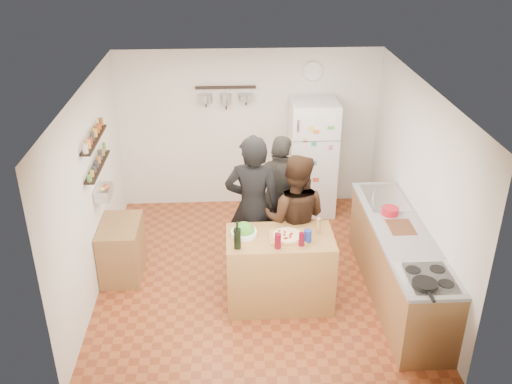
{
  "coord_description": "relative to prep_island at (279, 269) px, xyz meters",
  "views": [
    {
      "loc": [
        -0.34,
        -6.26,
        4.3
      ],
      "look_at": [
        0.0,
        0.1,
        1.15
      ],
      "focal_mm": 40.0,
      "sensor_mm": 36.0,
      "label": 1
    }
  ],
  "objects": [
    {
      "name": "prep_island",
      "position": [
        0.0,
        0.0,
        0.0
      ],
      "size": [
        1.25,
        0.72,
        0.91
      ],
      "primitive_type": "cube",
      "color": "olive",
      "rests_on": "floor"
    },
    {
      "name": "wine_glass_near",
      "position": [
        -0.05,
        -0.24,
        0.54
      ],
      "size": [
        0.07,
        0.07,
        0.18
      ],
      "primitive_type": "cylinder",
      "color": "#550716",
      "rests_on": "prep_island"
    },
    {
      "name": "room_shell",
      "position": [
        -0.24,
        0.98,
        0.79
      ],
      "size": [
        4.2,
        4.2,
        4.2
      ],
      "color": "brown",
      "rests_on": "ground"
    },
    {
      "name": "stove_top",
      "position": [
        1.46,
        -0.9,
        0.46
      ],
      "size": [
        0.6,
        0.62,
        0.02
      ],
      "primitive_type": "cube",
      "color": "white",
      "rests_on": "counter_run"
    },
    {
      "name": "counter_run",
      "position": [
        1.46,
        0.05,
        -0.01
      ],
      "size": [
        0.63,
        2.63,
        0.9
      ],
      "primitive_type": "cube",
      "color": "#9E7042",
      "rests_on": "floor"
    },
    {
      "name": "wall_clock",
      "position": [
        0.71,
        2.68,
        1.69
      ],
      "size": [
        0.3,
        0.03,
        0.3
      ],
      "primitive_type": "cylinder",
      "rotation": [
        1.57,
        0.0,
        0.0
      ],
      "color": "silver",
      "rests_on": "back_wall"
    },
    {
      "name": "spice_shelf_upper",
      "position": [
        -2.17,
        0.8,
        1.4
      ],
      "size": [
        0.12,
        1.0,
        0.02
      ],
      "primitive_type": "cube",
      "color": "black",
      "rests_on": "left_wall"
    },
    {
      "name": "person_back",
      "position": [
        0.11,
        1.04,
        0.42
      ],
      "size": [
        1.1,
        0.87,
        1.75
      ],
      "primitive_type": "imported",
      "rotation": [
        0.0,
        0.0,
        2.63
      ],
      "color": "#2A2825",
      "rests_on": "floor"
    },
    {
      "name": "wine_bottle",
      "position": [
        -0.5,
        -0.22,
        0.58
      ],
      "size": [
        0.08,
        0.08,
        0.24
      ],
      "primitive_type": "cylinder",
      "color": "black",
      "rests_on": "prep_island"
    },
    {
      "name": "pepper_mill",
      "position": [
        0.45,
        0.05,
        0.54
      ],
      "size": [
        0.05,
        0.05,
        0.17
      ],
      "primitive_type": "cylinder",
      "color": "olive",
      "rests_on": "prep_island"
    },
    {
      "name": "side_table",
      "position": [
        -1.98,
        0.7,
        -0.09
      ],
      "size": [
        0.5,
        0.8,
        0.73
      ],
      "primitive_type": "cube",
      "color": "olive",
      "rests_on": "floor"
    },
    {
      "name": "wine_glass_far",
      "position": [
        0.22,
        -0.2,
        0.53
      ],
      "size": [
        0.06,
        0.06,
        0.16
      ],
      "primitive_type": "cylinder",
      "color": "#510716",
      "rests_on": "prep_island"
    },
    {
      "name": "red_bowl",
      "position": [
        1.41,
        0.46,
        0.51
      ],
      "size": [
        0.21,
        0.21,
        0.09
      ],
      "primitive_type": "cylinder",
      "color": "#B41425",
      "rests_on": "counter_run"
    },
    {
      "name": "person_left",
      "position": [
        -0.29,
        0.61,
        0.51
      ],
      "size": [
        0.77,
        0.57,
        1.94
      ],
      "primitive_type": "imported",
      "rotation": [
        0.0,
        0.0,
        2.99
      ],
      "color": "black",
      "rests_on": "floor"
    },
    {
      "name": "person_center",
      "position": [
        0.23,
        0.51,
        0.4
      ],
      "size": [
        0.96,
        0.82,
        1.71
      ],
      "primitive_type": "imported",
      "rotation": [
        0.0,
        0.0,
        2.91
      ],
      "color": "black",
      "rests_on": "floor"
    },
    {
      "name": "pizza",
      "position": [
        0.08,
        -0.02,
        0.48
      ],
      "size": [
        0.34,
        0.34,
        0.02
      ],
      "primitive_type": "cylinder",
      "color": "beige",
      "rests_on": "pizza_board"
    },
    {
      "name": "pot_rack",
      "position": [
        -0.59,
        2.6,
        1.49
      ],
      "size": [
        0.9,
        0.04,
        0.04
      ],
      "primitive_type": "cube",
      "color": "black",
      "rests_on": "back_wall"
    },
    {
      "name": "produce_basket",
      "position": [
        -2.14,
        0.8,
        0.69
      ],
      "size": [
        0.18,
        0.35,
        0.14
      ],
      "primitive_type": "cube",
      "color": "silver",
      "rests_on": "left_wall"
    },
    {
      "name": "skillet",
      "position": [
        1.36,
        -1.06,
        0.49
      ],
      "size": [
        0.26,
        0.26,
        0.05
      ],
      "primitive_type": "cylinder",
      "color": "black",
      "rests_on": "stove_top"
    },
    {
      "name": "spice_shelf_lower",
      "position": [
        -2.17,
        0.8,
        1.04
      ],
      "size": [
        0.12,
        1.0,
        0.02
      ],
      "primitive_type": "cube",
      "color": "black",
      "rests_on": "left_wall"
    },
    {
      "name": "salt_canister",
      "position": [
        0.3,
        -0.12,
        0.53
      ],
      "size": [
        0.09,
        0.09,
        0.15
      ],
      "primitive_type": "cylinder",
      "color": "navy",
      "rests_on": "prep_island"
    },
    {
      "name": "sink",
      "position": [
        1.46,
        0.9,
        0.46
      ],
      "size": [
        0.5,
        0.8,
        0.03
      ],
      "primitive_type": "cube",
      "color": "silver",
      "rests_on": "counter_run"
    },
    {
      "name": "salad_bowl",
      "position": [
        -0.42,
        0.05,
        0.49
      ],
      "size": [
        0.3,
        0.3,
        0.06
      ],
      "primitive_type": "cylinder",
      "color": "white",
      "rests_on": "prep_island"
    },
    {
      "name": "fridge",
      "position": [
        0.71,
        2.35,
        0.45
      ],
      "size": [
        0.7,
        0.68,
        1.8
      ],
      "primitive_type": "cube",
      "color": "white",
      "rests_on": "floor"
    },
    {
      "name": "pizza_board",
      "position": [
        0.08,
        -0.02,
        0.47
      ],
      "size": [
        0.42,
        0.34,
        0.02
      ],
      "primitive_type": "cube",
      "color": "olive",
      "rests_on": "prep_island"
    },
    {
      "name": "cutting_board",
      "position": [
        1.46,
        0.13,
        0.46
      ],
      "size": [
        0.3,
        0.4,
        0.02
      ],
      "primitive_type": "cube",
      "color": "brown",
      "rests_on": "counter_run"
    }
  ]
}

